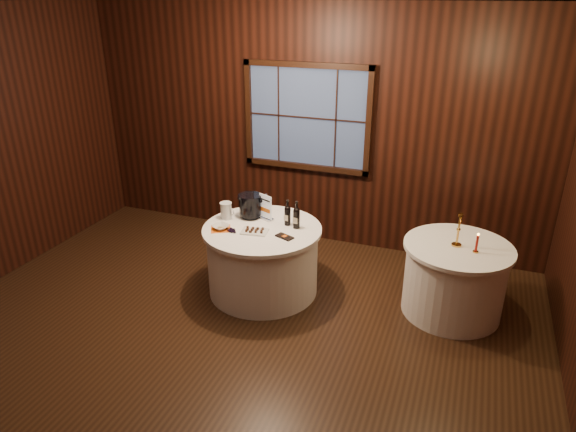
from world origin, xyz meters
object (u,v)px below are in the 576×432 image
at_px(side_table, 454,279).
at_px(port_bottle_left, 287,214).
at_px(port_bottle_right, 296,217).
at_px(ice_bucket, 250,206).
at_px(grape_bunch, 233,230).
at_px(chocolate_plate, 254,231).
at_px(glass_pitcher, 226,211).
at_px(sign_stand, 266,211).
at_px(red_candle, 477,245).
at_px(main_table, 263,259).
at_px(brass_candlestick, 458,234).
at_px(chocolate_box, 285,237).
at_px(cracker_bowl, 221,227).

height_order(side_table, port_bottle_left, port_bottle_left).
relative_size(port_bottle_right, ice_bucket, 1.15).
height_order(ice_bucket, grape_bunch, ice_bucket).
bearing_deg(side_table, chocolate_plate, -168.00).
bearing_deg(glass_pitcher, chocolate_plate, -17.99).
height_order(sign_stand, red_candle, sign_stand).
bearing_deg(sign_stand, port_bottle_right, 10.37).
xyz_separation_m(side_table, sign_stand, (-2.04, -0.08, 0.49)).
relative_size(main_table, glass_pitcher, 6.76).
height_order(sign_stand, ice_bucket, sign_stand).
bearing_deg(port_bottle_right, port_bottle_left, 163.42).
height_order(brass_candlestick, red_candle, brass_candlestick).
height_order(grape_bunch, brass_candlestick, brass_candlestick).
xyz_separation_m(sign_stand, port_bottle_right, (0.39, -0.09, 0.03)).
distance_m(sign_stand, ice_bucket, 0.19).
bearing_deg(chocolate_plate, port_bottle_right, 34.48).
height_order(port_bottle_right, chocolate_plate, port_bottle_right).
relative_size(port_bottle_left, chocolate_plate, 0.96).
height_order(port_bottle_right, grape_bunch, port_bottle_right).
distance_m(side_table, sign_stand, 2.10).
bearing_deg(chocolate_plate, red_candle, 8.77).
distance_m(port_bottle_left, glass_pitcher, 0.70).
distance_m(main_table, red_candle, 2.22).
distance_m(port_bottle_right, red_candle, 1.82).
distance_m(side_table, grape_bunch, 2.34).
xyz_separation_m(port_bottle_left, brass_candlestick, (1.75, 0.12, 0.00)).
relative_size(side_table, chocolate_plate, 3.63).
bearing_deg(red_candle, main_table, -174.55).
relative_size(chocolate_box, grape_bunch, 1.08).
xyz_separation_m(port_bottle_left, chocolate_plate, (-0.26, -0.30, -0.11)).
bearing_deg(chocolate_box, cracker_bowl, -154.57).
bearing_deg(chocolate_plate, grape_bunch, -164.79).
bearing_deg(sign_stand, glass_pitcher, -138.95).
distance_m(port_bottle_right, grape_bunch, 0.69).
relative_size(side_table, sign_stand, 3.58).
distance_m(grape_bunch, glass_pitcher, 0.36).
xyz_separation_m(sign_stand, grape_bunch, (-0.21, -0.41, -0.08)).
distance_m(chocolate_box, glass_pitcher, 0.81).
xyz_separation_m(grape_bunch, cracker_bowl, (-0.15, 0.01, 0.00)).
bearing_deg(brass_candlestick, red_candle, -24.73).
bearing_deg(chocolate_box, sign_stand, 156.44).
height_order(grape_bunch, glass_pitcher, glass_pitcher).
distance_m(chocolate_box, cracker_bowl, 0.71).
bearing_deg(side_table, red_candle, -30.87).
height_order(sign_stand, glass_pitcher, sign_stand).
bearing_deg(chocolate_plate, side_table, 12.00).
height_order(side_table, sign_stand, sign_stand).
bearing_deg(glass_pitcher, main_table, -1.95).
xyz_separation_m(main_table, cracker_bowl, (-0.40, -0.18, 0.41)).
relative_size(port_bottle_left, ice_bucket, 1.07).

